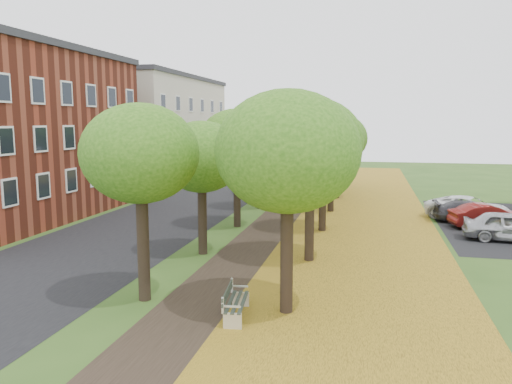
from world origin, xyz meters
The scene contains 12 objects.
ground centered at (0.00, 0.00, 0.00)m, with size 120.00×120.00×0.00m, color #2D4C19.
street_asphalt centered at (-7.50, 15.00, 0.00)m, with size 8.00×70.00×0.01m, color black.
footpath centered at (0.00, 15.00, 0.00)m, with size 3.20×70.00×0.01m, color black.
leaf_verge centered at (5.00, 15.00, 0.01)m, with size 7.50×70.00×0.01m, color #B78E21.
tree_row_west centered at (-2.20, 15.00, 4.68)m, with size 4.11×34.11×6.46m.
tree_row_east centered at (2.60, 15.00, 4.68)m, with size 4.11×34.11×6.46m.
building_cream centered at (-17.00, 33.00, 5.21)m, with size 10.30×20.30×10.40m.
bench centered at (1.14, -0.78, 0.48)m, with size 0.80×2.00×0.92m.
car_silver centered at (11.91, 11.67, 0.74)m, with size 1.75×4.34×1.48m, color #A7A7AC.
car_red centered at (11.57, 14.65, 0.68)m, with size 1.44×4.12×1.36m, color maroon.
car_grey centered at (11.00, 16.25, 0.63)m, with size 1.75×4.31×1.25m, color #303035.
car_white centered at (11.00, 17.15, 0.70)m, with size 2.31×5.00×1.39m, color white.
Camera 1 is at (5.00, -14.82, 5.96)m, focal length 35.00 mm.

